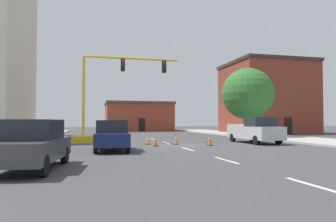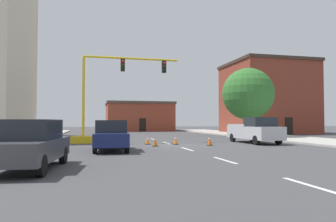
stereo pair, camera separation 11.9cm
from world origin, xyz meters
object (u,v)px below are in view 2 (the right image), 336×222
at_px(sedan_dark_gray_mid_left, 30,144).
at_px(traffic_cone_roadside_c, 155,141).
at_px(traffic_signal_gantry, 97,115).
at_px(sedan_navy_near_left, 111,135).
at_px(traffic_cone_roadside_b, 148,140).
at_px(traffic_cone_roadside_a, 176,140).
at_px(tree_right_mid, 248,94).
at_px(pickup_truck_silver, 254,130).
at_px(traffic_cone_roadside_d, 210,140).

xyz_separation_m(sedan_dark_gray_mid_left, traffic_cone_roadside_c, (6.22, 8.91, -0.55)).
distance_m(traffic_signal_gantry, sedan_navy_near_left, 6.93).
relative_size(sedan_navy_near_left, traffic_cone_roadside_b, 7.70).
height_order(traffic_signal_gantry, traffic_cone_roadside_a, traffic_signal_gantry).
relative_size(traffic_signal_gantry, traffic_cone_roadside_c, 12.29).
relative_size(tree_right_mid, sedan_dark_gray_mid_left, 1.55).
distance_m(pickup_truck_silver, traffic_cone_roadside_a, 6.32).
xyz_separation_m(tree_right_mid, pickup_truck_silver, (-3.61, -7.76, -3.58)).
distance_m(tree_right_mid, traffic_cone_roadside_c, 15.28).
height_order(traffic_cone_roadside_a, traffic_cone_roadside_d, traffic_cone_roadside_d).
relative_size(tree_right_mid, pickup_truck_silver, 1.34).
height_order(sedan_navy_near_left, traffic_cone_roadside_d, sedan_navy_near_left).
bearing_deg(tree_right_mid, traffic_cone_roadside_c, -142.49).
bearing_deg(sedan_navy_near_left, pickup_truck_silver, 18.29).
bearing_deg(traffic_signal_gantry, pickup_truck_silver, -14.66).
height_order(tree_right_mid, traffic_cone_roadside_c, tree_right_mid).
relative_size(traffic_signal_gantry, pickup_truck_silver, 1.55).
distance_m(traffic_signal_gantry, traffic_cone_roadside_a, 6.59).
bearing_deg(traffic_cone_roadside_a, sedan_dark_gray_mid_left, -128.16).
distance_m(traffic_signal_gantry, tree_right_mid, 16.30).
relative_size(pickup_truck_silver, traffic_cone_roadside_c, 7.92).
bearing_deg(traffic_cone_roadside_d, traffic_signal_gantry, 149.98).
relative_size(tree_right_mid, sedan_navy_near_left, 1.58).
xyz_separation_m(sedan_navy_near_left, traffic_cone_roadside_a, (4.81, 3.72, -0.54)).
relative_size(sedan_dark_gray_mid_left, traffic_cone_roadside_c, 6.83).
relative_size(traffic_signal_gantry, sedan_navy_near_left, 1.83).
relative_size(sedan_navy_near_left, traffic_cone_roadside_d, 6.31).
bearing_deg(traffic_cone_roadside_d, traffic_cone_roadside_a, 147.01).
height_order(tree_right_mid, sedan_dark_gray_mid_left, tree_right_mid).
bearing_deg(traffic_cone_roadside_c, sedan_dark_gray_mid_left, -124.90).
xyz_separation_m(sedan_navy_near_left, traffic_cone_roadside_b, (2.86, 4.30, -0.60)).
distance_m(traffic_signal_gantry, pickup_truck_silver, 12.29).
bearing_deg(traffic_signal_gantry, sedan_dark_gray_mid_left, -100.46).
relative_size(pickup_truck_silver, traffic_cone_roadside_d, 7.46).
bearing_deg(tree_right_mid, sedan_navy_near_left, -142.16).
height_order(traffic_signal_gantry, sedan_navy_near_left, traffic_signal_gantry).
bearing_deg(traffic_cone_roadside_b, traffic_cone_roadside_c, -83.39).
xyz_separation_m(tree_right_mid, traffic_cone_roadside_c, (-11.65, -8.94, -4.22)).
distance_m(pickup_truck_silver, traffic_cone_roadside_b, 8.30).
bearing_deg(traffic_cone_roadside_b, sedan_dark_gray_mid_left, -119.27).
relative_size(traffic_cone_roadside_b, traffic_cone_roadside_c, 0.87).
xyz_separation_m(pickup_truck_silver, traffic_cone_roadside_d, (-4.20, -1.31, -0.62)).
height_order(traffic_cone_roadside_b, traffic_cone_roadside_d, traffic_cone_roadside_d).
bearing_deg(traffic_signal_gantry, traffic_cone_roadside_d, -30.02).
relative_size(sedan_navy_near_left, sedan_dark_gray_mid_left, 0.98).
distance_m(sedan_dark_gray_mid_left, traffic_cone_roadside_c, 10.88).
relative_size(tree_right_mid, traffic_cone_roadside_b, 12.17).
xyz_separation_m(traffic_cone_roadside_c, traffic_cone_roadside_d, (3.84, -0.13, 0.02)).
height_order(traffic_signal_gantry, traffic_cone_roadside_b, traffic_signal_gantry).
bearing_deg(traffic_cone_roadside_a, traffic_signal_gantry, 151.15).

